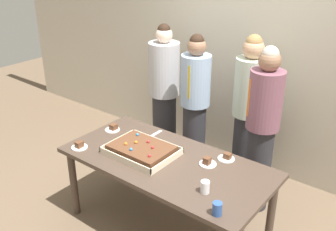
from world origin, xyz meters
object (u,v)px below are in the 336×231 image
(person_serving_front, at_px, (195,106))
(person_striped_tie_right, at_px, (248,109))
(party_table, at_px, (166,168))
(plated_slice_near_left, at_px, (207,162))
(plated_slice_near_right, at_px, (79,146))
(plated_slice_far_left, at_px, (113,128))
(cake_server_utensil, at_px, (155,134))
(sheet_cake, at_px, (141,150))
(person_green_shirt_behind, at_px, (262,129))
(drink_cup_middle, at_px, (217,209))
(drink_cup_nearest, at_px, (205,187))
(plated_slice_far_right, at_px, (227,158))
(person_far_right_suit, at_px, (164,93))

(person_serving_front, distance_m, person_striped_tie_right, 0.57)
(party_table, relative_size, plated_slice_near_left, 12.55)
(plated_slice_near_right, xyz_separation_m, plated_slice_far_left, (-0.02, 0.45, 0.00))
(plated_slice_near_right, height_order, cake_server_utensil, plated_slice_near_right)
(cake_server_utensil, distance_m, person_serving_front, 0.64)
(sheet_cake, relative_size, person_green_shirt_behind, 0.36)
(plated_slice_near_left, bearing_deg, person_serving_front, 130.54)
(party_table, height_order, person_serving_front, person_serving_front)
(party_table, relative_size, cake_server_utensil, 9.41)
(drink_cup_middle, bearing_deg, cake_server_utensil, 149.19)
(party_table, relative_size, drink_cup_nearest, 18.82)
(drink_cup_middle, bearing_deg, drink_cup_nearest, 141.27)
(drink_cup_middle, height_order, cake_server_utensil, drink_cup_middle)
(person_striped_tie_right, bearing_deg, person_serving_front, -45.38)
(plated_slice_far_left, height_order, plated_slice_far_right, plated_slice_far_left)
(plated_slice_near_left, relative_size, plated_slice_far_right, 1.00)
(person_serving_front, bearing_deg, person_striped_tie_right, 110.45)
(cake_server_utensil, xyz_separation_m, person_striped_tie_right, (0.56, 0.87, 0.12))
(plated_slice_near_right, relative_size, person_serving_front, 0.09)
(drink_cup_middle, bearing_deg, party_table, 153.86)
(person_far_right_suit, bearing_deg, plated_slice_near_left, 23.91)
(plated_slice_near_right, distance_m, person_striped_tie_right, 1.79)
(plated_slice_near_right, bearing_deg, person_far_right_suit, 93.60)
(sheet_cake, xyz_separation_m, plated_slice_near_left, (0.57, 0.21, -0.02))
(party_table, bearing_deg, person_green_shirt_behind, 59.25)
(plated_slice_near_right, xyz_separation_m, drink_cup_nearest, (1.30, 0.13, 0.03))
(party_table, xyz_separation_m, plated_slice_far_left, (-0.79, 0.13, 0.11))
(party_table, distance_m, person_serving_front, 1.02)
(party_table, relative_size, person_striped_tie_right, 1.12)
(drink_cup_middle, bearing_deg, plated_slice_far_right, 115.03)
(party_table, height_order, plated_slice_near_left, plated_slice_near_left)
(party_table, height_order, drink_cup_middle, drink_cup_middle)
(cake_server_utensil, bearing_deg, drink_cup_nearest, -28.79)
(plated_slice_near_right, bearing_deg, plated_slice_near_left, 23.78)
(plated_slice_far_right, relative_size, drink_cup_nearest, 1.50)
(plated_slice_near_left, xyz_separation_m, person_far_right_suit, (-1.19, 0.90, 0.09))
(sheet_cake, relative_size, plated_slice_far_left, 4.08)
(plated_slice_far_right, distance_m, person_far_right_suit, 1.46)
(plated_slice_far_left, height_order, drink_cup_middle, drink_cup_middle)
(sheet_cake, bearing_deg, drink_cup_nearest, -10.60)
(drink_cup_middle, bearing_deg, person_serving_front, 129.71)
(plated_slice_near_right, height_order, person_serving_front, person_serving_front)
(plated_slice_near_right, distance_m, plated_slice_far_right, 1.36)
(plated_slice_near_right, bearing_deg, person_green_shirt_behind, 42.45)
(party_table, height_order, plated_slice_far_right, plated_slice_far_right)
(plated_slice_near_left, xyz_separation_m, cake_server_utensil, (-0.72, 0.15, -0.02))
(cake_server_utensil, bearing_deg, sheet_cake, -68.26)
(plated_slice_far_right, bearing_deg, sheet_cake, -149.71)
(plated_slice_far_left, bearing_deg, person_striped_tie_right, 47.75)
(party_table, distance_m, plated_slice_near_left, 0.38)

